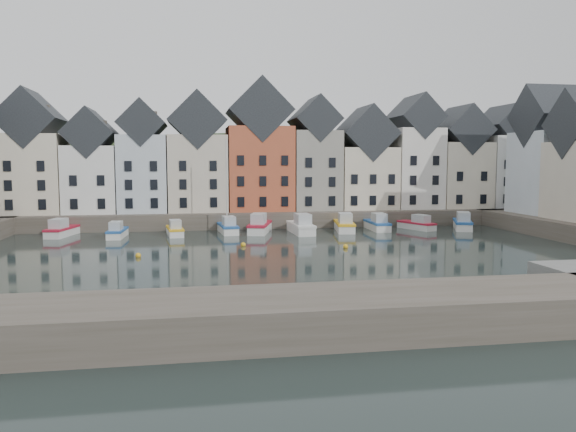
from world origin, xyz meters
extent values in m
plane|color=black|center=(0.00, 0.00, 0.00)|extent=(260.00, 260.00, 0.00)
cube|color=#474236|center=(0.00, 30.00, 1.00)|extent=(90.00, 16.00, 2.00)
cube|color=#474236|center=(-10.00, -22.00, 1.00)|extent=(50.00, 6.00, 2.00)
ellipsoid|color=black|center=(0.00, 56.00, -18.00)|extent=(153.60, 70.40, 64.00)
sphere|color=black|center=(-13.94, 50.93, 8.70)|extent=(5.77, 5.77, 5.77)
sphere|color=black|center=(24.86, 60.75, 8.12)|extent=(5.27, 5.27, 5.27)
sphere|color=black|center=(31.82, 54.20, 7.88)|extent=(5.07, 5.07, 5.07)
sphere|color=black|center=(14.28, 55.19, 7.82)|extent=(5.01, 5.01, 5.01)
sphere|color=black|center=(-37.67, 56.61, 6.57)|extent=(3.94, 3.94, 3.94)
sphere|color=black|center=(28.33, 60.25, 8.05)|extent=(5.21, 5.21, 5.21)
sphere|color=black|center=(1.99, 58.64, 8.32)|extent=(5.45, 5.45, 5.45)
sphere|color=black|center=(37.80, 48.31, 7.21)|extent=(4.49, 4.49, 4.49)
cube|color=beige|center=(-29.17, 28.00, 7.04)|extent=(7.67, 8.00, 10.07)
cube|color=black|center=(-29.17, 28.00, 13.97)|extent=(7.67, 8.16, 7.67)
cube|color=white|center=(-21.90, 28.00, 6.30)|extent=(6.56, 8.00, 8.61)
cube|color=black|center=(-21.90, 28.00, 12.23)|extent=(6.56, 8.16, 6.56)
cube|color=silver|center=(-15.37, 28.00, 7.01)|extent=(6.20, 8.00, 10.02)
cube|color=black|center=(-15.37, 28.00, 13.55)|extent=(6.20, 8.16, 6.20)
cube|color=beige|center=(-8.27, 28.00, 7.04)|extent=(7.70, 8.00, 10.08)
cube|color=black|center=(-8.27, 28.00, 13.98)|extent=(7.70, 8.16, 7.70)
cube|color=#B85334|center=(0.07, 28.00, 7.64)|extent=(8.69, 8.00, 11.28)
cube|color=black|center=(0.07, 28.00, 15.43)|extent=(8.69, 8.16, 8.69)
cube|color=gray|center=(7.78, 28.00, 7.39)|extent=(6.43, 8.00, 10.78)
cube|color=black|center=(7.78, 28.00, 14.37)|extent=(6.43, 8.16, 6.43)
cube|color=beige|center=(15.08, 28.00, 6.28)|extent=(7.88, 8.00, 8.56)
cube|color=black|center=(15.08, 28.00, 12.51)|extent=(7.88, 8.16, 7.88)
cube|color=silver|center=(22.42, 28.00, 7.64)|extent=(6.50, 8.00, 11.27)
cube|color=black|center=(22.42, 28.00, 14.88)|extent=(6.50, 8.16, 6.50)
cube|color=beige|center=(29.43, 28.00, 6.66)|extent=(7.23, 8.00, 9.32)
cube|color=black|center=(29.43, 28.00, 13.11)|extent=(7.23, 8.16, 7.23)
cube|color=white|center=(36.28, 28.00, 7.16)|extent=(6.18, 8.00, 10.32)
cube|color=black|center=(36.28, 28.00, 13.85)|extent=(6.18, 8.16, 6.18)
cube|color=silver|center=(36.00, 16.26, 7.19)|extent=(7.47, 8.00, 10.38)
cube|color=black|center=(36.00, 16.26, 14.36)|extent=(7.62, 8.00, 8.00)
sphere|color=gold|center=(-4.00, 8.00, 0.15)|extent=(0.50, 0.50, 0.50)
sphere|color=gold|center=(6.00, 5.00, 0.15)|extent=(0.50, 0.50, 0.50)
sphere|color=gold|center=(-14.00, 3.00, 0.15)|extent=(0.50, 0.50, 0.50)
cube|color=silver|center=(-24.02, 19.34, 0.35)|extent=(2.95, 6.20, 1.09)
cube|color=#AE182F|center=(-24.02, 19.34, 0.94)|extent=(3.07, 6.34, 0.25)
cube|color=#AAAFB2|center=(-24.20, 18.47, 1.54)|extent=(1.84, 2.62, 1.19)
cube|color=silver|center=(-17.57, 17.19, 0.31)|extent=(1.87, 5.41, 0.98)
cube|color=#215299|center=(-17.57, 17.19, 0.84)|extent=(1.96, 5.52, 0.22)
cube|color=#AAAFB2|center=(-17.61, 16.39, 1.38)|extent=(1.35, 2.19, 1.07)
cube|color=silver|center=(-11.15, 17.85, 0.31)|extent=(2.22, 5.51, 0.98)
cube|color=gold|center=(-11.15, 17.85, 0.85)|extent=(2.32, 5.63, 0.22)
cube|color=#AAAFB2|center=(-11.06, 17.05, 1.38)|extent=(1.49, 2.27, 1.07)
cube|color=silver|center=(-4.87, 19.01, 0.35)|extent=(2.28, 6.05, 1.09)
cube|color=#215299|center=(-4.87, 19.01, 0.94)|extent=(2.39, 6.18, 0.25)
cube|color=#AAAFB2|center=(-4.79, 18.13, 1.53)|extent=(1.58, 2.48, 1.18)
cylinder|color=silver|center=(-4.92, 19.60, 5.92)|extent=(0.14, 0.14, 10.86)
cube|color=silver|center=(-0.99, 18.73, 0.40)|extent=(3.73, 7.11, 1.25)
cube|color=#AE182F|center=(-0.99, 18.73, 1.08)|extent=(3.88, 7.27, 0.28)
cube|color=#AAAFB2|center=(-1.25, 17.74, 1.76)|extent=(2.24, 3.04, 1.36)
cube|color=silver|center=(3.81, 17.28, 0.40)|extent=(2.29, 6.95, 1.26)
cube|color=silver|center=(3.81, 17.28, 1.09)|extent=(2.41, 7.09, 0.29)
cube|color=#AAAFB2|center=(3.85, 16.25, 1.78)|extent=(1.70, 2.80, 1.38)
cube|color=silver|center=(9.55, 18.39, 0.39)|extent=(3.03, 6.84, 1.21)
cube|color=gold|center=(9.55, 18.39, 1.05)|extent=(3.16, 6.98, 0.28)
cube|color=#AAAFB2|center=(9.39, 17.41, 1.71)|extent=(1.95, 2.86, 1.32)
cube|color=silver|center=(13.99, 18.93, 0.36)|extent=(2.12, 6.28, 1.14)
cube|color=#215299|center=(13.99, 18.93, 0.98)|extent=(2.23, 6.41, 0.26)
cube|color=#AAAFB2|center=(13.95, 18.00, 1.60)|extent=(1.55, 2.54, 1.24)
cube|color=silver|center=(19.13, 18.58, 0.32)|extent=(3.51, 5.68, 1.00)
cube|color=#AE182F|center=(19.13, 18.58, 0.86)|extent=(3.64, 5.81, 0.23)
cube|color=#AAAFB2|center=(19.43, 17.81, 1.41)|extent=(1.98, 2.50, 1.09)
cube|color=silver|center=(25.07, 17.81, 0.37)|extent=(4.22, 6.65, 1.17)
cube|color=#215299|center=(25.07, 17.81, 1.01)|extent=(4.37, 6.81, 0.27)
cube|color=#AAAFB2|center=(24.70, 16.93, 1.65)|extent=(2.36, 2.94, 1.28)
camera|label=1|loc=(-9.10, -48.81, 8.64)|focal=35.00mm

